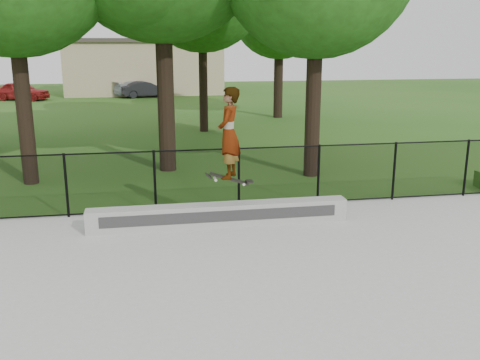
% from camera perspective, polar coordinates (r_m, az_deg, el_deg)
% --- Properties ---
extents(ground, '(100.00, 100.00, 0.00)m').
position_cam_1_polar(ground, '(7.81, 7.73, -16.22)').
color(ground, '#275718').
rests_on(ground, ground).
extents(concrete_slab, '(14.00, 12.00, 0.06)m').
position_cam_1_polar(concrete_slab, '(7.79, 7.74, -16.03)').
color(concrete_slab, '#A6A7A2').
rests_on(concrete_slab, ground).
extents(grind_ledge, '(5.72, 0.40, 0.49)m').
position_cam_1_polar(grind_ledge, '(11.76, -2.17, -3.71)').
color(grind_ledge, '#9B9C97').
rests_on(grind_ledge, concrete_slab).
extents(car_a, '(4.10, 2.68, 1.31)m').
position_cam_1_polar(car_a, '(41.36, -22.29, 8.78)').
color(car_a, maroon).
rests_on(car_a, ground).
extents(car_b, '(3.50, 2.14, 1.19)m').
position_cam_1_polar(car_b, '(41.01, -10.07, 9.50)').
color(car_b, black).
rests_on(car_b, ground).
extents(car_c, '(4.13, 3.11, 1.19)m').
position_cam_1_polar(car_c, '(41.90, -10.55, 9.58)').
color(car_c, '#A4AEBA').
rests_on(car_c, ground).
extents(skater_airborne, '(0.81, 0.82, 2.11)m').
position_cam_1_polar(skater_airborne, '(11.15, -1.19, 4.89)').
color(skater_airborne, black).
rests_on(skater_airborne, ground).
extents(chainlink_fence, '(16.06, 0.06, 1.50)m').
position_cam_1_polar(chainlink_fence, '(12.85, -0.13, 0.23)').
color(chainlink_fence, black).
rests_on(chainlink_fence, concrete_slab).
extents(distant_building, '(12.40, 6.40, 4.30)m').
position_cam_1_polar(distant_building, '(44.41, -10.12, 11.89)').
color(distant_building, tan).
rests_on(distant_building, ground).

